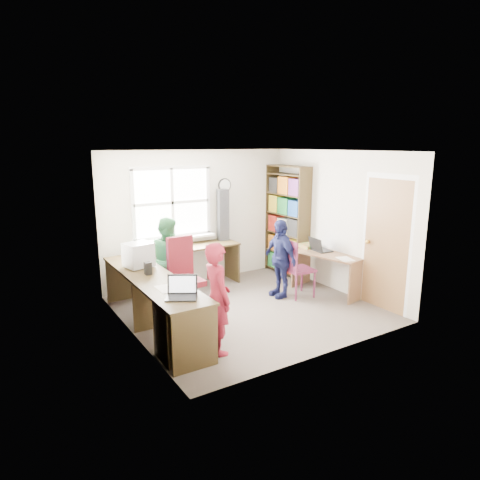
{
  "coord_description": "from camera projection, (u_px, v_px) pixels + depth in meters",
  "views": [
    {
      "loc": [
        -3.39,
        -5.22,
        2.51
      ],
      "look_at": [
        0.0,
        0.25,
        1.05
      ],
      "focal_mm": 32.0,
      "sensor_mm": 36.0,
      "label": 1
    }
  ],
  "objects": [
    {
      "name": "room",
      "position": [
        246.0,
        231.0,
        6.44
      ],
      "size": [
        3.64,
        3.44,
        2.44
      ],
      "color": "#4D433C",
      "rests_on": "ground"
    },
    {
      "name": "l_desk",
      "position": [
        177.0,
        303.0,
        5.61
      ],
      "size": [
        2.38,
        2.95,
        0.75
      ],
      "color": "#3D2F18",
      "rests_on": "ground"
    },
    {
      "name": "right_desk",
      "position": [
        328.0,
        264.0,
        7.26
      ],
      "size": [
        0.78,
        1.28,
        0.69
      ],
      "rotation": [
        0.0,
        0.0,
        0.2
      ],
      "color": "brown",
      "rests_on": "ground"
    },
    {
      "name": "bookshelf",
      "position": [
        287.0,
        223.0,
        8.23
      ],
      "size": [
        0.3,
        1.02,
        2.1
      ],
      "color": "#3D2F18",
      "rests_on": "ground"
    },
    {
      "name": "swivel_chair",
      "position": [
        185.0,
        280.0,
        6.47
      ],
      "size": [
        0.56,
        0.56,
        1.14
      ],
      "rotation": [
        0.0,
        0.0,
        0.06
      ],
      "color": "black",
      "rests_on": "ground"
    },
    {
      "name": "wooden_chair",
      "position": [
        296.0,
        266.0,
        7.05
      ],
      "size": [
        0.46,
        0.46,
        0.97
      ],
      "rotation": [
        0.0,
        0.0,
        -0.09
      ],
      "color": "#62203C",
      "rests_on": "ground"
    },
    {
      "name": "crt_monitor",
      "position": [
        138.0,
        255.0,
        6.17
      ],
      "size": [
        0.43,
        0.4,
        0.36
      ],
      "rotation": [
        0.0,
        0.0,
        0.22
      ],
      "color": "#9B9B9F",
      "rests_on": "l_desk"
    },
    {
      "name": "laptop_left",
      "position": [
        182.0,
        292.0,
        5.01
      ],
      "size": [
        0.46,
        0.44,
        0.24
      ],
      "rotation": [
        0.0,
        0.0,
        -0.53
      ],
      "color": "black",
      "rests_on": "l_desk"
    },
    {
      "name": "laptop_right",
      "position": [
        319.0,
        248.0,
        7.37
      ],
      "size": [
        0.32,
        0.38,
        0.24
      ],
      "rotation": [
        0.0,
        0.0,
        1.48
      ],
      "color": "black",
      "rests_on": "right_desk"
    },
    {
      "name": "speaker_a",
      "position": [
        148.0,
        268.0,
        5.85
      ],
      "size": [
        0.09,
        0.09,
        0.17
      ],
      "rotation": [
        0.0,
        0.0,
        0.05
      ],
      "color": "black",
      "rests_on": "l_desk"
    },
    {
      "name": "speaker_b",
      "position": [
        136.0,
        259.0,
        6.33
      ],
      "size": [
        0.1,
        0.1,
        0.18
      ],
      "rotation": [
        0.0,
        0.0,
        -0.06
      ],
      "color": "black",
      "rests_on": "l_desk"
    },
    {
      "name": "cd_tower",
      "position": [
        223.0,
        215.0,
        7.84
      ],
      "size": [
        0.21,
        0.19,
        0.95
      ],
      "rotation": [
        0.0,
        0.0,
        -0.15
      ],
      "color": "black",
      "rests_on": "l_desk"
    },
    {
      "name": "game_box",
      "position": [
        309.0,
        246.0,
        7.65
      ],
      "size": [
        0.3,
        0.3,
        0.06
      ],
      "rotation": [
        0.0,
        0.0,
        -0.02
      ],
      "color": "red",
      "rests_on": "right_desk"
    },
    {
      "name": "paper_a",
      "position": [
        167.0,
        288.0,
        5.29
      ],
      "size": [
        0.23,
        0.32,
        0.0
      ],
      "rotation": [
        0.0,
        0.0,
        -0.01
      ],
      "color": "silver",
      "rests_on": "l_desk"
    },
    {
      "name": "paper_b",
      "position": [
        345.0,
        259.0,
        6.87
      ],
      "size": [
        0.29,
        0.35,
        0.0
      ],
      "rotation": [
        0.0,
        0.0,
        -0.29
      ],
      "color": "silver",
      "rests_on": "right_desk"
    },
    {
      "name": "potted_plant",
      "position": [
        172.0,
        241.0,
        7.27
      ],
      "size": [
        0.18,
        0.16,
        0.27
      ],
      "primitive_type": "imported",
      "rotation": [
        0.0,
        0.0,
        0.32
      ],
      "color": "#31762F",
      "rests_on": "l_desk"
    },
    {
      "name": "person_red",
      "position": [
        217.0,
        298.0,
        5.13
      ],
      "size": [
        0.37,
        0.53,
        1.38
      ],
      "primitive_type": "imported",
      "rotation": [
        0.0,
        0.0,
        1.5
      ],
      "color": "maroon",
      "rests_on": "ground"
    },
    {
      "name": "person_green",
      "position": [
        169.0,
        259.0,
        6.85
      ],
      "size": [
        0.55,
        0.69,
        1.38
      ],
      "primitive_type": "imported",
      "rotation": [
        0.0,
        0.0,
        1.53
      ],
      "color": "#2C6E3A",
      "rests_on": "ground"
    },
    {
      "name": "person_navy",
      "position": [
        280.0,
        258.0,
        7.05
      ],
      "size": [
        0.33,
        0.77,
        1.3
      ],
      "primitive_type": "imported",
      "rotation": [
        0.0,
        0.0,
        -1.58
      ],
      "color": "#151942",
      "rests_on": "ground"
    }
  ]
}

